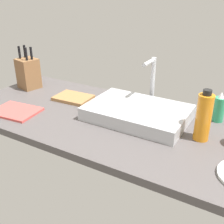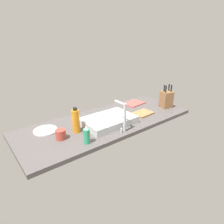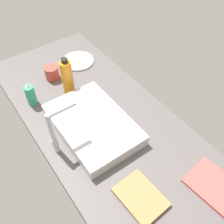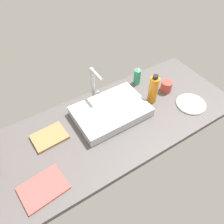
% 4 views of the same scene
% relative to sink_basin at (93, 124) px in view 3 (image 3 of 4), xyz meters
% --- Properties ---
extents(countertop_slab, '(1.73, 0.68, 0.04)m').
position_rel_sink_basin_xyz_m(countertop_slab, '(-0.04, -0.07, -0.05)').
color(countertop_slab, '#514C4C').
rests_on(countertop_slab, ground).
extents(sink_basin, '(0.48, 0.32, 0.06)m').
position_rel_sink_basin_xyz_m(sink_basin, '(0.00, 0.00, 0.00)').
color(sink_basin, '#B7BABF').
rests_on(sink_basin, countertop_slab).
extents(faucet, '(0.06, 0.14, 0.26)m').
position_rel_sink_basin_xyz_m(faucet, '(-0.01, 0.19, 0.12)').
color(faucet, '#B7BABF').
rests_on(faucet, countertop_slab).
extents(cutting_board, '(0.21, 0.16, 0.02)m').
position_rel_sink_basin_xyz_m(cutting_board, '(-0.42, 0.04, -0.02)').
color(cutting_board, '#9E7042').
rests_on(cutting_board, countertop_slab).
extents(soap_bottle, '(0.05, 0.05, 0.15)m').
position_rel_sink_basin_xyz_m(soap_bottle, '(0.34, 0.17, 0.03)').
color(soap_bottle, '#2D9966').
rests_on(soap_bottle, countertop_slab).
extents(water_bottle, '(0.06, 0.06, 0.22)m').
position_rel_sink_basin_xyz_m(water_bottle, '(0.32, -0.04, 0.07)').
color(water_bottle, orange).
rests_on(water_bottle, countertop_slab).
extents(dinner_plate, '(0.20, 0.20, 0.01)m').
position_rel_sink_basin_xyz_m(dinner_plate, '(0.52, -0.22, -0.03)').
color(dinner_plate, silver).
rests_on(dinner_plate, countertop_slab).
extents(dish_towel, '(0.25, 0.19, 0.01)m').
position_rel_sink_basin_xyz_m(dish_towel, '(-0.57, -0.25, -0.03)').
color(dish_towel, '#CC4C47').
rests_on(dish_towel, countertop_slab).
extents(coffee_mug, '(0.08, 0.08, 0.08)m').
position_rel_sink_basin_xyz_m(coffee_mug, '(0.47, -0.01, 0.01)').
color(coffee_mug, '#B23D33').
rests_on(coffee_mug, countertop_slab).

